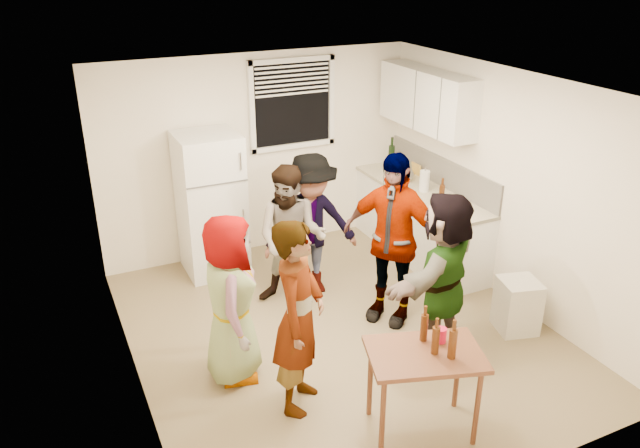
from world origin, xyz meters
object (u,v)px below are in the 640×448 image
guest_orange (437,347)px  red_cup (440,341)px  serving_table (419,428)px  guest_back_right (311,290)px  refrigerator (211,204)px  guest_back_left (293,302)px  beer_bottle_counter (441,205)px  guest_stripe (300,401)px  guest_grey (236,373)px  wine_bottle (391,169)px  beer_bottle_table (451,357)px  guest_black (388,316)px  blue_cup (439,207)px  kettle (405,182)px  trash_bin (517,308)px

guest_orange → red_cup: bearing=22.8°
serving_table → guest_back_right: size_ratio=0.54×
refrigerator → guest_back_left: bearing=-64.5°
serving_table → red_cup: bearing=20.3°
beer_bottle_counter → guest_stripe: 2.93m
red_cup → guest_grey: bearing=136.4°
guest_grey → guest_back_left: size_ratio=1.00×
guest_grey → wine_bottle: bearing=-37.9°
beer_bottle_table → guest_orange: beer_bottle_table is taller
beer_bottle_counter → guest_grey: bearing=-163.8°
beer_bottle_counter → guest_black: (-1.00, -0.57, -0.90)m
refrigerator → blue_cup: (2.30, -1.31, 0.05)m
blue_cup → guest_back_right: 1.75m
guest_grey → guest_orange: size_ratio=0.97×
guest_back_left → guest_orange: size_ratio=0.97×
serving_table → guest_stripe: bearing=136.3°
refrigerator → kettle: refrigerator is taller
beer_bottle_counter → beer_bottle_table: size_ratio=0.99×
guest_stripe → red_cup: bearing=-85.9°
red_cup → guest_back_left: bearing=98.9°
blue_cup → guest_back_left: 1.98m
serving_table → guest_black: bearing=67.6°
serving_table → guest_grey: bearing=130.4°
guest_back_left → guest_black: guest_back_left is taller
guest_black → beer_bottle_counter: bearing=84.1°
wine_bottle → guest_back_right: 2.17m
trash_bin → guest_black: (-1.05, 0.77, -0.25)m
red_cup → beer_bottle_counter: bearing=54.8°
wine_bottle → beer_bottle_counter: 1.35m
beer_bottle_table → guest_black: bearing=73.5°
guest_back_right → red_cup: bearing=-80.8°
guest_grey → kettle: bearing=-43.8°
wine_bottle → guest_grey: bearing=-143.7°
serving_table → wine_bottle: bearing=62.7°
beer_bottle_counter → guest_orange: 1.77m
blue_cup → beer_bottle_table: blue_cup is taller
beer_bottle_counter → serving_table: size_ratio=0.27×
refrigerator → blue_cup: size_ratio=15.90×
kettle → blue_cup: (-0.10, -0.88, 0.00)m
blue_cup → trash_bin: (0.10, -1.30, -0.65)m
wine_bottle → blue_cup: size_ratio=3.04×
serving_table → guest_back_left: 2.28m
guest_stripe → guest_grey: bearing=70.6°
blue_cup → red_cup: blue_cup is taller
red_cup → guest_orange: (0.60, 0.81, -0.75)m
beer_bottle_counter → guest_back_left: 2.02m
serving_table → red_cup: size_ratio=7.40×
blue_cup → guest_orange: size_ratio=0.07×
kettle → guest_grey: 3.40m
refrigerator → guest_stripe: refrigerator is taller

